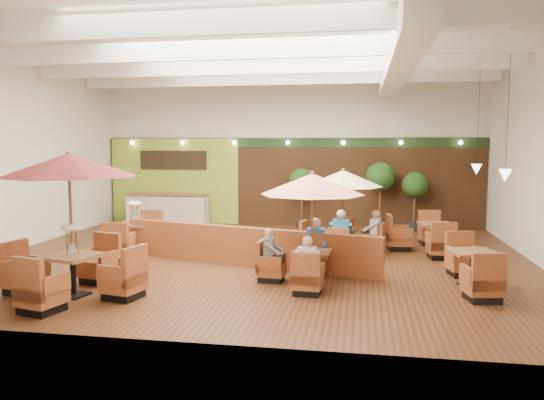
% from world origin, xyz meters
% --- Properties ---
extents(room, '(14.04, 14.00, 5.52)m').
position_xyz_m(room, '(0.25, 1.22, 3.63)').
color(room, '#381E0F').
rests_on(room, ground).
extents(service_counter, '(3.00, 0.75, 1.18)m').
position_xyz_m(service_counter, '(-4.40, 5.10, 0.58)').
color(service_counter, beige).
rests_on(service_counter, ground).
extents(booth_divider, '(6.73, 2.00, 0.96)m').
position_xyz_m(booth_divider, '(-0.17, -0.84, 0.48)').
color(booth_divider, brown).
rests_on(booth_divider, ground).
extents(table_0, '(2.93, 2.93, 2.87)m').
position_xyz_m(table_0, '(-2.92, -4.00, 1.92)').
color(table_0, brown).
rests_on(table_0, ground).
extents(table_1, '(2.31, 2.38, 2.43)m').
position_xyz_m(table_1, '(1.57, -2.21, 1.76)').
color(table_1, brown).
rests_on(table_1, ground).
extents(table_2, '(2.37, 2.37, 2.34)m').
position_xyz_m(table_2, '(2.16, 1.16, 1.61)').
color(table_2, brown).
rests_on(table_2, ground).
extents(table_3, '(1.02, 2.79, 1.59)m').
position_xyz_m(table_3, '(-3.53, 0.27, 0.50)').
color(table_3, brown).
rests_on(table_3, ground).
extents(table_4, '(1.03, 2.71, 0.98)m').
position_xyz_m(table_4, '(4.98, -2.01, 0.38)').
color(table_4, brown).
rests_on(table_4, ground).
extents(table_5, '(1.86, 2.73, 1.00)m').
position_xyz_m(table_5, '(4.45, 1.78, 0.37)').
color(table_5, brown).
rests_on(table_5, ground).
extents(topiary_0, '(0.92, 0.92, 2.14)m').
position_xyz_m(topiary_0, '(0.57, 5.30, 1.59)').
color(topiary_0, black).
rests_on(topiary_0, ground).
extents(topiary_1, '(1.02, 1.02, 2.37)m').
position_xyz_m(topiary_1, '(3.31, 5.30, 1.77)').
color(topiary_1, black).
rests_on(topiary_1, ground).
extents(topiary_2, '(0.88, 0.88, 2.05)m').
position_xyz_m(topiary_2, '(4.48, 5.30, 1.53)').
color(topiary_2, black).
rests_on(topiary_2, ground).
extents(diner_0, '(0.36, 0.30, 0.73)m').
position_xyz_m(diner_0, '(1.63, -3.09, 0.73)').
color(diner_0, silver).
rests_on(diner_0, ground).
extents(diner_1, '(0.40, 0.32, 0.83)m').
position_xyz_m(diner_1, '(1.63, -1.32, 0.77)').
color(diner_1, '#286DAE').
rests_on(diner_1, ground).
extents(diner_2, '(0.28, 0.35, 0.71)m').
position_xyz_m(diner_2, '(0.74, -2.21, 0.73)').
color(diner_2, slate).
rests_on(diner_2, ground).
extents(diner_3, '(0.43, 0.35, 0.85)m').
position_xyz_m(diner_3, '(2.16, 0.30, 0.78)').
color(diner_3, '#286DAE').
rests_on(diner_3, ground).
extents(diner_4, '(0.37, 0.41, 0.75)m').
position_xyz_m(diner_4, '(3.01, 1.16, 0.74)').
color(diner_4, silver).
rests_on(diner_4, ground).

